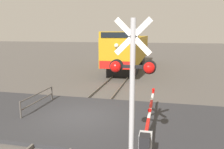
% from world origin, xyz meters
% --- Properties ---
extents(ground_plane, '(160.00, 160.00, 0.00)m').
position_xyz_m(ground_plane, '(0.00, 0.00, 0.00)').
color(ground_plane, '#514C47').
extents(rail_track_left, '(0.08, 80.00, 0.15)m').
position_xyz_m(rail_track_left, '(-0.72, 0.00, 0.07)').
color(rail_track_left, '#59544C').
rests_on(rail_track_left, ground_plane).
extents(rail_track_right, '(0.08, 80.00, 0.15)m').
position_xyz_m(rail_track_right, '(0.72, 0.00, 0.07)').
color(rail_track_right, '#59544C').
rests_on(rail_track_right, ground_plane).
extents(road_surface, '(36.00, 5.80, 0.16)m').
position_xyz_m(road_surface, '(0.00, 0.00, 0.08)').
color(road_surface, '#2D2D30').
rests_on(road_surface, ground_plane).
extents(locomotive, '(3.02, 14.45, 4.08)m').
position_xyz_m(locomotive, '(0.00, 15.14, 2.11)').
color(locomotive, black).
rests_on(locomotive, ground_plane).
extents(crossing_signal, '(1.18, 0.33, 4.39)m').
position_xyz_m(crossing_signal, '(2.90, -3.86, 2.76)').
color(crossing_signal, '#ADADB2').
rests_on(crossing_signal, ground_plane).
extents(crossing_gate, '(0.36, 5.95, 1.34)m').
position_xyz_m(crossing_gate, '(3.25, -2.73, 0.84)').
color(crossing_gate, silver).
rests_on(crossing_gate, ground_plane).
extents(guard_railing, '(0.08, 3.05, 0.95)m').
position_xyz_m(guard_railing, '(-2.58, 0.61, 0.63)').
color(guard_railing, '#4C4742').
rests_on(guard_railing, ground_plane).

